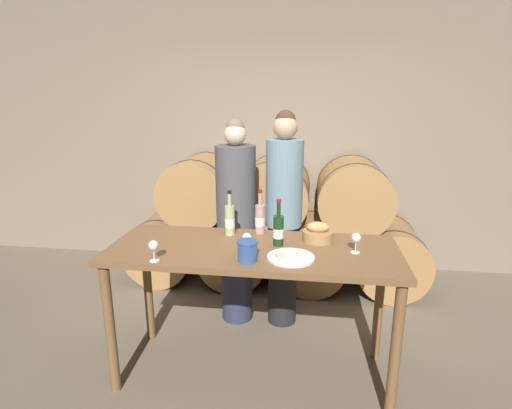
{
  "coord_description": "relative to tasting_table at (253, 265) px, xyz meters",
  "views": [
    {
      "loc": [
        0.36,
        -2.4,
        1.89
      ],
      "look_at": [
        0.0,
        0.14,
        1.19
      ],
      "focal_mm": 28.0,
      "sensor_mm": 36.0,
      "label": 1
    }
  ],
  "objects": [
    {
      "name": "wine_glass_left",
      "position": [
        -0.02,
        -0.09,
        0.21
      ],
      "size": [
        0.06,
        0.06,
        0.13
      ],
      "color": "white",
      "rests_on": "tasting_table"
    },
    {
      "name": "wine_bottle_rose",
      "position": [
        0.01,
        0.3,
        0.23
      ],
      "size": [
        0.07,
        0.07,
        0.32
      ],
      "color": "#BC8E93",
      "rests_on": "tasting_table"
    },
    {
      "name": "blue_crock",
      "position": [
        -0.0,
        -0.22,
        0.19
      ],
      "size": [
        0.12,
        0.12,
        0.13
      ],
      "color": "#335693",
      "rests_on": "tasting_table"
    },
    {
      "name": "wine_glass_center",
      "position": [
        0.65,
        0.0,
        0.21
      ],
      "size": [
        0.06,
        0.06,
        0.13
      ],
      "color": "white",
      "rests_on": "tasting_table"
    },
    {
      "name": "wine_bottle_red",
      "position": [
        0.16,
        0.07,
        0.23
      ],
      "size": [
        0.07,
        0.07,
        0.31
      ],
      "color": "#193819",
      "rests_on": "tasting_table"
    },
    {
      "name": "wine_glass_far_left",
      "position": [
        -0.55,
        -0.3,
        0.21
      ],
      "size": [
        0.06,
        0.06,
        0.13
      ],
      "color": "white",
      "rests_on": "tasting_table"
    },
    {
      "name": "stone_wall_back",
      "position": [
        0.0,
        2.06,
        0.78
      ],
      "size": [
        10.0,
        0.12,
        3.2
      ],
      "color": "gray",
      "rests_on": "ground_plane"
    },
    {
      "name": "person_left",
      "position": [
        -0.25,
        0.71,
        0.06
      ],
      "size": [
        0.33,
        0.33,
        1.72
      ],
      "color": "#2D334C",
      "rests_on": "ground_plane"
    },
    {
      "name": "ground_plane",
      "position": [
        0.0,
        0.0,
        -0.82
      ],
      "size": [
        10.0,
        10.0,
        0.0
      ],
      "primitive_type": "plane",
      "color": "#726654"
    },
    {
      "name": "wine_bottle_white",
      "position": [
        -0.2,
        0.23,
        0.23
      ],
      "size": [
        0.07,
        0.07,
        0.32
      ],
      "color": "#ADBC7F",
      "rests_on": "tasting_table"
    },
    {
      "name": "bread_basket",
      "position": [
        0.42,
        0.18,
        0.17
      ],
      "size": [
        0.21,
        0.21,
        0.13
      ],
      "color": "#A87F4C",
      "rests_on": "tasting_table"
    },
    {
      "name": "barrel_stack",
      "position": [
        0.0,
        1.51,
        -0.21
      ],
      "size": [
        3.01,
        0.85,
        1.32
      ],
      "color": "#A87A47",
      "rests_on": "ground_plane"
    },
    {
      "name": "tasting_table",
      "position": [
        0.0,
        0.0,
        0.0
      ],
      "size": [
        1.88,
        0.72,
        0.94
      ],
      "color": "brown",
      "rests_on": "ground_plane"
    },
    {
      "name": "cheese_plate",
      "position": [
        0.25,
        -0.15,
        0.13
      ],
      "size": [
        0.29,
        0.29,
        0.04
      ],
      "color": "white",
      "rests_on": "tasting_table"
    },
    {
      "name": "person_right",
      "position": [
        0.15,
        0.71,
        0.11
      ],
      "size": [
        0.3,
        0.3,
        1.79
      ],
      "color": "#232326",
      "rests_on": "ground_plane"
    }
  ]
}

